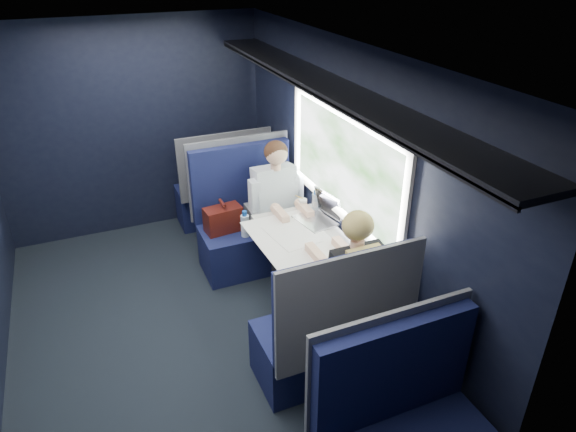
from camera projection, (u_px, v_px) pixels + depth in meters
name	position (u px, v px, depth m)	size (l,w,h in m)	color
ground	(190.00, 336.00, 4.31)	(2.80, 4.20, 0.01)	black
room_shell	(174.00, 173.00, 3.62)	(3.00, 4.40, 2.40)	black
table	(302.00, 243.00, 4.35)	(0.62, 1.00, 0.74)	#54565E
seat_bay_near	(248.00, 226.00, 5.11)	(1.04, 0.62, 1.26)	#0B0F33
seat_bay_far	(329.00, 335.00, 3.70)	(1.04, 0.62, 1.26)	#0B0F33
seat_row_front	(222.00, 190.00, 5.86)	(1.04, 0.51, 1.16)	#0B0F33
man	(279.00, 202.00, 4.92)	(0.53, 0.56, 1.32)	black
woman	(351.00, 279.00, 3.77)	(0.53, 0.56, 1.32)	black
papers	(292.00, 238.00, 4.26)	(0.60, 0.86, 0.01)	white
laptop	(321.00, 213.00, 4.51)	(0.33, 0.40, 0.27)	silver
bottle_small	(315.00, 202.00, 4.66)	(0.06, 0.06, 0.21)	silver
cup	(303.00, 204.00, 4.72)	(0.07, 0.07, 0.10)	white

